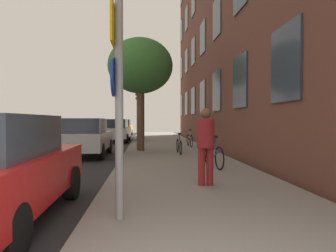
% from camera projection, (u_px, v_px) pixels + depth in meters
% --- Properties ---
extents(ground_plane, '(41.80, 41.80, 0.00)m').
position_uv_depth(ground_plane, '(103.00, 148.00, 16.40)').
color(ground_plane, '#332D28').
extents(road_asphalt, '(7.00, 38.00, 0.01)m').
position_uv_depth(road_asphalt, '(65.00, 148.00, 16.24)').
color(road_asphalt, '#232326').
rests_on(road_asphalt, ground).
extents(sidewalk, '(4.20, 38.00, 0.12)m').
position_uv_depth(sidewalk, '(166.00, 147.00, 16.66)').
color(sidewalk, gray).
rests_on(sidewalk, ground).
extents(sign_post, '(0.15, 0.60, 3.37)m').
position_uv_depth(sign_post, '(117.00, 87.00, 4.25)').
color(sign_post, gray).
rests_on(sign_post, sidewalk).
extents(traffic_light, '(0.43, 0.24, 3.63)m').
position_uv_depth(traffic_light, '(139.00, 105.00, 20.04)').
color(traffic_light, black).
rests_on(traffic_light, sidewalk).
extents(tree_near, '(3.07, 3.07, 5.32)m').
position_uv_depth(tree_near, '(140.00, 67.00, 14.03)').
color(tree_near, brown).
rests_on(tree_near, sidewalk).
extents(tree_far, '(3.16, 3.16, 6.77)m').
position_uv_depth(tree_far, '(142.00, 70.00, 23.16)').
color(tree_far, '#4C3823').
rests_on(tree_far, sidewalk).
extents(bicycle_0, '(0.42, 1.62, 0.97)m').
position_uv_depth(bicycle_0, '(214.00, 155.00, 8.94)').
color(bicycle_0, black).
rests_on(bicycle_0, sidewalk).
extents(bicycle_1, '(0.42, 1.65, 0.91)m').
position_uv_depth(bicycle_1, '(207.00, 151.00, 10.45)').
color(bicycle_1, black).
rests_on(bicycle_1, sidewalk).
extents(bicycle_2, '(0.42, 1.61, 0.89)m').
position_uv_depth(bicycle_2, '(179.00, 146.00, 12.72)').
color(bicycle_2, black).
rests_on(bicycle_2, sidewalk).
extents(bicycle_3, '(0.42, 1.62, 0.95)m').
position_uv_depth(bicycle_3, '(190.00, 140.00, 16.16)').
color(bicycle_3, black).
rests_on(bicycle_3, sidewalk).
extents(pedestrian_0, '(0.50, 0.50, 1.70)m').
position_uv_depth(pedestrian_0, '(206.00, 141.00, 6.49)').
color(pedestrian_0, maroon).
rests_on(pedestrian_0, sidewalk).
extents(car_1, '(1.80, 3.97, 1.62)m').
position_uv_depth(car_1, '(87.00, 137.00, 12.66)').
color(car_1, '#B7B7BC').
rests_on(car_1, road_asphalt).
extents(car_2, '(1.91, 4.27, 1.62)m').
position_uv_depth(car_2, '(116.00, 130.00, 21.00)').
color(car_2, '#B7B7BC').
rests_on(car_2, road_asphalt).
extents(car_3, '(1.78, 4.06, 1.62)m').
position_uv_depth(car_3, '(123.00, 127.00, 29.30)').
color(car_3, orange).
rests_on(car_3, road_asphalt).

